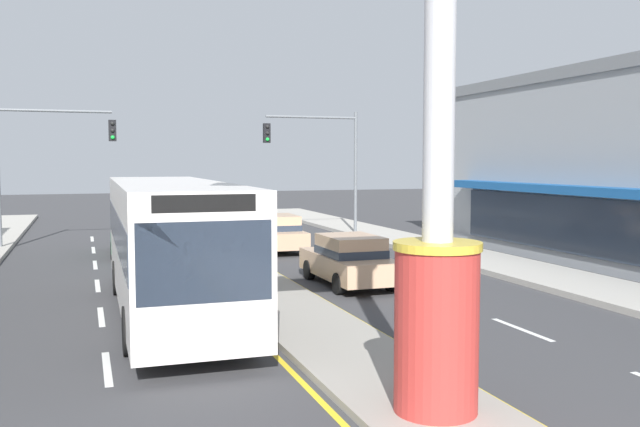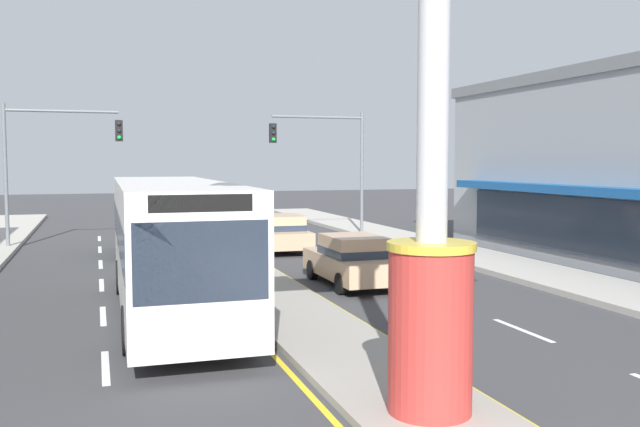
{
  "view_description": "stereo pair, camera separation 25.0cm",
  "coord_description": "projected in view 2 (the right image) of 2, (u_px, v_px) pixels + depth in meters",
  "views": [
    {
      "loc": [
        -4.76,
        -3.64,
        3.77
      ],
      "look_at": [
        0.21,
        10.8,
        2.6
      ],
      "focal_mm": 38.56,
      "sensor_mm": 36.0,
      "label": 1
    },
    {
      "loc": [
        -4.53,
        -3.72,
        3.77
      ],
      "look_at": [
        0.21,
        10.8,
        2.6
      ],
      "focal_mm": 38.56,
      "sensor_mm": 36.0,
      "label": 2
    }
  ],
  "objects": [
    {
      "name": "median_strip",
      "position": [
        245.0,
        275.0,
        22.27
      ],
      "size": [
        2.29,
        52.0,
        0.14
      ],
      "primitive_type": "cube",
      "color": "gray",
      "rests_on": "ground"
    },
    {
      "name": "sidewalk_right",
      "position": [
        525.0,
        270.0,
        23.22
      ],
      "size": [
        2.92,
        60.0,
        0.18
      ],
      "primitive_type": "cube",
      "color": "#ADA89E",
      "rests_on": "ground"
    },
    {
      "name": "lane_markings",
      "position": [
        254.0,
        284.0,
        20.99
      ],
      "size": [
        9.03,
        52.0,
        0.01
      ],
      "color": "silver",
      "rests_on": "ground"
    },
    {
      "name": "district_sign",
      "position": [
        433.0,
        111.0,
        9.64
      ],
      "size": [
        7.78,
        1.28,
        8.56
      ],
      "color": "#B7332D",
      "rests_on": "median_strip"
    },
    {
      "name": "traffic_light_left_side",
      "position": [
        50.0,
        150.0,
        29.29
      ],
      "size": [
        4.86,
        0.46,
        6.2
      ],
      "color": "slate",
      "rests_on": "ground"
    },
    {
      "name": "traffic_light_right_side",
      "position": [
        329.0,
        151.0,
        33.69
      ],
      "size": [
        4.86,
        0.46,
        6.2
      ],
      "color": "slate",
      "rests_on": "ground"
    },
    {
      "name": "sedan_near_right_lane",
      "position": [
        281.0,
        232.0,
        28.69
      ],
      "size": [
        1.92,
        4.34,
        1.53
      ],
      "color": "tan",
      "rests_on": "ground"
    },
    {
      "name": "suv_far_right_lane",
      "position": [
        142.0,
        229.0,
        28.05
      ],
      "size": [
        2.15,
        4.7,
        1.9
      ],
      "color": "#14562D",
      "rests_on": "ground"
    },
    {
      "name": "bus_near_left_lane",
      "position": [
        171.0,
        238.0,
        16.92
      ],
      "size": [
        2.66,
        11.23,
        3.26
      ],
      "color": "silver",
      "rests_on": "ground"
    },
    {
      "name": "sedan_mid_left_lane",
      "position": [
        352.0,
        260.0,
        20.79
      ],
      "size": [
        1.86,
        4.31,
        1.53
      ],
      "color": "tan",
      "rests_on": "ground"
    }
  ]
}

